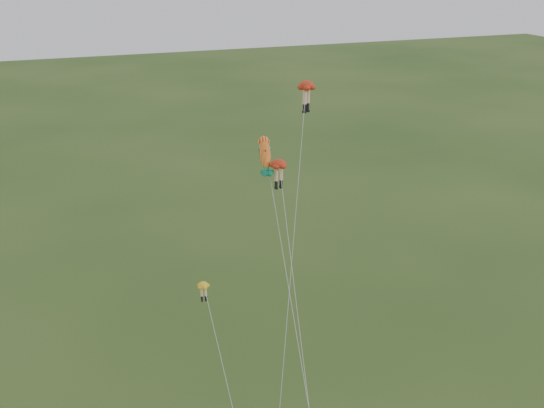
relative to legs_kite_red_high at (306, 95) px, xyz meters
name	(u,v)px	position (x,y,z in m)	size (l,w,h in m)	color
ground	(278,402)	(-4.81, -7.73, -18.54)	(300.00, 300.00, 0.00)	#274518
legs_kite_red_high	(306,95)	(0.00, 0.00, 0.00)	(6.21, 10.07, 19.46)	red
legs_kite_red_mid	(279,171)	(-1.89, 0.04, -5.27)	(2.54, 11.51, 14.05)	red
legs_kite_yellow	(206,297)	(-8.74, -5.24, -11.14)	(1.15, 6.37, 8.28)	yellow
fish_kite	(265,154)	(-2.40, 1.58, -4.44)	(1.80, 12.92, 15.43)	yellow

